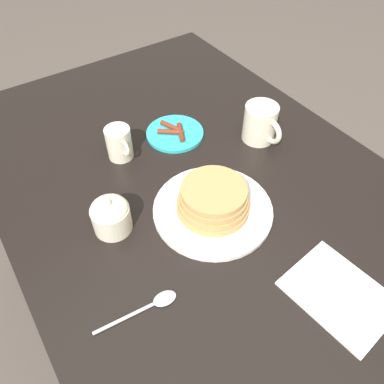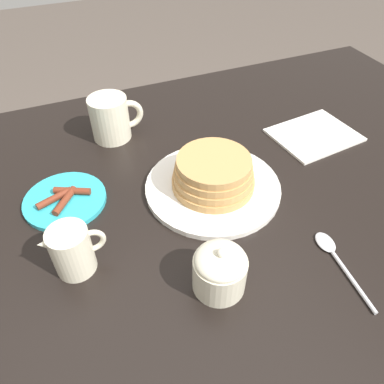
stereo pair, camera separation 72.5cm
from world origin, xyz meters
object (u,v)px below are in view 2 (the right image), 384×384
object	(u,v)px
creamer_pitcher	(71,250)
side_plate_bacon	(65,200)
coffee_mug	(111,118)
spoon	(334,254)
napkin	(314,135)
pancake_plate	(213,178)
sugar_bowl	(220,270)

from	to	relation	value
creamer_pitcher	side_plate_bacon	bearing A→B (deg)	87.88
coffee_mug	creamer_pitcher	bearing A→B (deg)	-113.37
side_plate_bacon	spoon	xyz separation A→B (m)	(0.41, -0.32, -0.00)
coffee_mug	napkin	world-z (taller)	coffee_mug
coffee_mug	creamer_pitcher	world-z (taller)	coffee_mug
pancake_plate	side_plate_bacon	size ratio (longest dim) A/B	1.71
napkin	side_plate_bacon	bearing A→B (deg)	179.94
creamer_pitcher	spoon	size ratio (longest dim) A/B	0.63
pancake_plate	side_plate_bacon	xyz separation A→B (m)	(-0.29, 0.08, -0.02)
creamer_pitcher	coffee_mug	bearing A→B (deg)	66.63
creamer_pitcher	sugar_bowl	size ratio (longest dim) A/B	1.16
pancake_plate	creamer_pitcher	size ratio (longest dim) A/B	2.62
side_plate_bacon	sugar_bowl	bearing A→B (deg)	-55.50
coffee_mug	napkin	bearing A→B (deg)	-22.43
pancake_plate	coffee_mug	distance (m)	0.30
side_plate_bacon	coffee_mug	xyz separation A→B (m)	(0.15, 0.19, 0.05)
side_plate_bacon	creamer_pitcher	world-z (taller)	creamer_pitcher
creamer_pitcher	spoon	bearing A→B (deg)	-19.50
coffee_mug	creamer_pitcher	xyz separation A→B (m)	(-0.15, -0.35, -0.01)
spoon	pancake_plate	bearing A→B (deg)	117.55
side_plate_bacon	sugar_bowl	world-z (taller)	sugar_bowl
napkin	spoon	distance (m)	0.37
side_plate_bacon	sugar_bowl	distance (m)	0.36
coffee_mug	side_plate_bacon	bearing A→B (deg)	-128.19
coffee_mug	spoon	xyz separation A→B (m)	(0.27, -0.50, -0.05)
creamer_pitcher	sugar_bowl	xyz separation A→B (m)	(0.21, -0.12, -0.00)
coffee_mug	sugar_bowl	distance (m)	0.48
side_plate_bacon	napkin	world-z (taller)	side_plate_bacon
pancake_plate	spoon	bearing A→B (deg)	-62.45
coffee_mug	spoon	distance (m)	0.57
pancake_plate	coffee_mug	world-z (taller)	coffee_mug
coffee_mug	sugar_bowl	xyz separation A→B (m)	(0.05, -0.48, -0.01)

